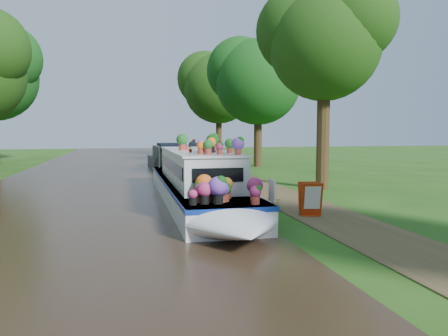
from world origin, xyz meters
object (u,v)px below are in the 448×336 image
plant_boat (197,180)px  pedestrian_pink (194,150)px  second_boat (168,159)px  sandwich_board (310,200)px

plant_boat → pedestrian_pink: plant_boat is taller
second_boat → sandwich_board: second_boat is taller
second_boat → sandwich_board: bearing=-83.0°
sandwich_board → pedestrian_pink: bearing=98.8°
plant_boat → pedestrian_pink: bearing=81.6°
sandwich_board → pedestrian_pink: pedestrian_pink is taller
plant_boat → sandwich_board: size_ratio=13.64×
plant_boat → second_boat: 14.87m
second_boat → pedestrian_pink: 7.95m
sandwich_board → pedestrian_pink: size_ratio=0.55×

